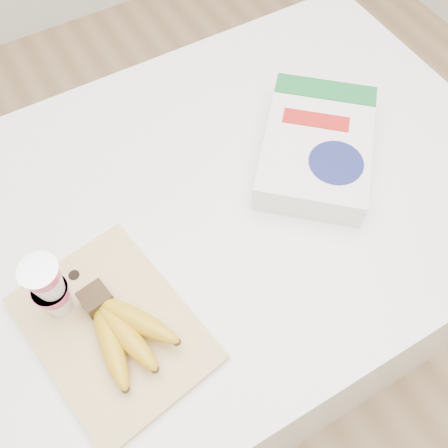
# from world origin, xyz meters

# --- Properties ---
(room) EXTENTS (4.00, 4.00, 4.00)m
(room) POSITION_xyz_m (0.00, 0.00, 1.35)
(room) COLOR tan
(room) RESTS_ON ground
(table) EXTENTS (1.29, 0.86, 0.97)m
(table) POSITION_xyz_m (0.00, 0.00, 0.48)
(table) COLOR white
(table) RESTS_ON ground
(cutting_board) EXTENTS (0.30, 0.37, 0.02)m
(cutting_board) POSITION_xyz_m (-0.27, -0.15, 0.98)
(cutting_board) COLOR #DDB679
(cutting_board) RESTS_ON table
(bananas) EXTENTS (0.14, 0.19, 0.06)m
(bananas) POSITION_xyz_m (-0.26, -0.17, 1.01)
(bananas) COLOR #382816
(bananas) RESTS_ON cutting_board
(yogurt_stack) EXTENTS (0.07, 0.07, 0.15)m
(yogurt_stack) POSITION_xyz_m (-0.33, -0.07, 1.06)
(yogurt_stack) COLOR white
(yogurt_stack) RESTS_ON cutting_board
(cereal_box) EXTENTS (0.37, 0.38, 0.07)m
(cereal_box) POSITION_xyz_m (0.25, -0.01, 1.00)
(cereal_box) COLOR white
(cereal_box) RESTS_ON table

